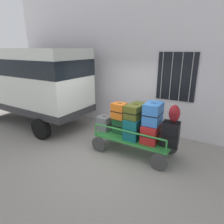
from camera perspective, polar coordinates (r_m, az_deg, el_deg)
ground_plane at (r=5.79m, az=-0.44°, el=-11.62°), size 40.00×40.00×0.00m
building_wall at (r=7.05m, az=9.68°, el=14.79°), size 12.00×0.38×5.00m
van at (r=8.25m, az=-22.73°, el=8.86°), size 4.84×1.95×2.85m
luggage_cart at (r=5.65m, az=6.40°, el=-8.05°), size 2.22×1.01×0.50m
cart_railing at (r=5.49m, az=6.54°, el=-4.49°), size 2.09×0.88×0.33m
suitcase_left_bottom at (r=5.94m, az=-2.21°, el=-3.25°), size 0.41×0.39×0.43m
suitcase_midleft_bottom at (r=5.74m, az=2.18°, el=-3.89°), size 0.40×0.29×0.46m
suitcase_midleft_middle at (r=5.57m, az=2.13°, el=0.36°), size 0.41×0.35×0.45m
suitcase_center_bottom at (r=5.46m, az=6.39°, el=-4.50°), size 0.42×0.69×0.57m
suitcase_center_middle at (r=5.35m, az=6.84°, el=0.37°), size 0.44×0.72×0.37m
suitcase_midright_bottom at (r=5.34m, az=11.34°, el=-5.80°), size 0.44×0.70×0.48m
suitcase_midright_middle at (r=5.17m, az=11.76°, el=-0.42°), size 0.44×0.61×0.56m
suitcase_right_bottom at (r=5.19m, az=16.51°, el=-6.09°), size 0.46×0.42×0.63m
backpack at (r=5.02m, az=17.55°, el=-0.48°), size 0.27×0.22×0.44m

